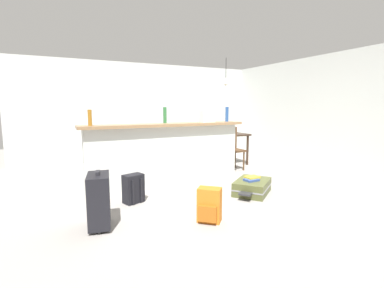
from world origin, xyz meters
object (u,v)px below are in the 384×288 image
object	(u,v)px
dining_table	(222,138)
backpack_orange	(209,206)
backpack_black	(133,189)
suitcase_upright_black	(99,200)
pendant_lamp	(226,81)
bottle_amber	(90,118)
bottle_green	(165,115)
suitcase_flat_olive	(252,187)
bottle_blue	(227,114)
grocery_bag	(207,116)
book_stack	(252,179)
dining_chair_near_partition	(232,146)

from	to	relation	value
dining_table	backpack_orange	distance (m)	3.48
backpack_black	suitcase_upright_black	bearing A→B (deg)	-130.61
pendant_lamp	suitcase_upright_black	distance (m)	4.34
bottle_amber	bottle_green	world-z (taller)	bottle_green
bottle_green	suitcase_upright_black	distance (m)	2.17
backpack_black	pendant_lamp	bearing A→B (deg)	32.21
bottle_green	suitcase_flat_olive	size ratio (longest dim) A/B	0.33
bottle_amber	bottle_blue	distance (m)	2.52
bottle_green	bottle_blue	xyz separation A→B (m)	(1.25, -0.09, 0.00)
bottle_amber	grocery_bag	xyz separation A→B (m)	(2.09, 0.03, -0.01)
backpack_black	book_stack	world-z (taller)	backpack_black
grocery_bag	suitcase_flat_olive	xyz separation A→B (m)	(0.21, -1.12, -1.10)
suitcase_upright_black	book_stack	xyz separation A→B (m)	(2.38, 0.22, -0.08)
grocery_bag	bottle_blue	bearing A→B (deg)	-2.49
grocery_bag	pendant_lamp	xyz separation A→B (m)	(1.07, 1.01, 0.77)
pendant_lamp	suitcase_flat_olive	bearing A→B (deg)	-111.88
dining_chair_near_partition	backpack_orange	distance (m)	2.98
suitcase_flat_olive	backpack_black	xyz separation A→B (m)	(-1.83, 0.44, 0.09)
backpack_orange	suitcase_upright_black	xyz separation A→B (m)	(-1.22, 0.43, 0.13)
dining_table	suitcase_flat_olive	xyz separation A→B (m)	(-0.81, -2.17, -0.54)
bottle_amber	pendant_lamp	size ratio (longest dim) A/B	0.39
bottle_green	dining_chair_near_partition	size ratio (longest dim) A/B	0.30
dining_table	backpack_black	bearing A→B (deg)	-146.80
grocery_bag	book_stack	world-z (taller)	grocery_bag
pendant_lamp	backpack_black	xyz separation A→B (m)	(-2.68, -1.69, -1.78)
bottle_blue	grocery_bag	bearing A→B (deg)	177.51
bottle_green	grocery_bag	distance (m)	0.82
bottle_blue	dining_chair_near_partition	size ratio (longest dim) A/B	0.31
bottle_green	backpack_black	size ratio (longest dim) A/B	0.67
bottle_amber	dining_table	size ratio (longest dim) A/B	0.23
dining_table	dining_chair_near_partition	size ratio (longest dim) A/B	1.18
bottle_amber	bottle_blue	xyz separation A→B (m)	(2.52, 0.01, 0.02)
backpack_orange	book_stack	bearing A→B (deg)	29.30
dining_table	suitcase_upright_black	distance (m)	4.02
suitcase_flat_olive	backpack_black	world-z (taller)	backpack_black
bottle_blue	suitcase_flat_olive	world-z (taller)	bottle_blue
suitcase_upright_black	book_stack	bearing A→B (deg)	5.26
bottle_blue	suitcase_upright_black	bearing A→B (deg)	-153.14
grocery_bag	suitcase_flat_olive	distance (m)	1.58
dining_chair_near_partition	suitcase_flat_olive	size ratio (longest dim) A/B	1.08
bottle_amber	backpack_black	world-z (taller)	bottle_amber
book_stack	suitcase_flat_olive	bearing A→B (deg)	16.24
bottle_amber	suitcase_upright_black	size ratio (longest dim) A/B	0.37
bottle_amber	backpack_black	size ratio (longest dim) A/B	0.59
bottle_amber	suitcase_upright_black	world-z (taller)	bottle_amber
book_stack	grocery_bag	bearing A→B (deg)	99.65
bottle_green	grocery_bag	bearing A→B (deg)	-4.70
bottle_green	suitcase_flat_olive	xyz separation A→B (m)	(1.03, -1.19, -1.13)
suitcase_flat_olive	backpack_orange	distance (m)	1.35
book_stack	dining_chair_near_partition	bearing A→B (deg)	66.04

